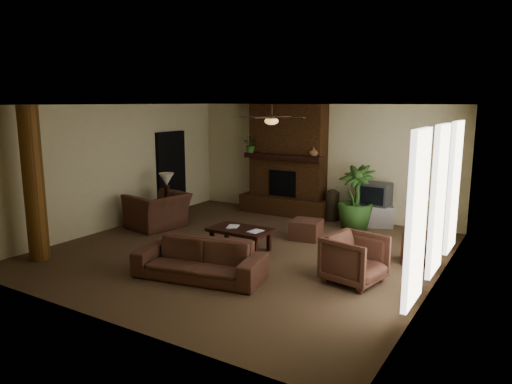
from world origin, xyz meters
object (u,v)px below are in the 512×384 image
Objects in this scene: armchair_left at (157,205)px; side_table_right at (417,248)px; sofa at (199,254)px; floor_plant at (355,211)px; side_table_left at (167,211)px; armchair_right at (355,257)px; coffee_table at (240,231)px; ottoman at (306,229)px; lamp_left at (167,181)px; floor_vase at (332,203)px; tv_stand at (374,215)px; log_column at (34,184)px; lamp_right at (418,209)px.

armchair_left is 5.69m from side_table_right.
floor_plant is at bearing 64.87° from sofa.
floor_plant is 2.64× the size of side_table_left.
side_table_left is at bearing 128.64° from sofa.
coffee_table is at bearing 89.89° from armchair_right.
floor_plant reaches higher than ottoman.
floor_vase is at bearing 34.69° from lamp_left.
tv_stand is at bearing 132.81° from armchair_left.
sofa is at bearing 14.35° from log_column.
armchair_right is at bearing -62.48° from floor_vase.
coffee_table is 0.83× the size of floor_plant.
log_column is at bearing -92.34° from side_table_left.
armchair_left reaches higher than coffee_table.
armchair_right is 0.72× the size of coffee_table.
lamp_left and lamp_right have the same top height.
armchair_left is at bearing -74.58° from lamp_left.
lamp_left is at bearing -155.11° from armchair_left.
armchair_left reaches higher than ottoman.
lamp_right is (1.74, -1.70, 0.60)m from floor_plant.
log_column is at bearing -149.90° from side_table_right.
floor_plant reaches higher than side_table_right.
side_table_left is 1.00× the size of side_table_right.
armchair_right reaches higher than sofa.
log_column is 6.60m from floor_vase.
side_table_right is 0.73m from lamp_right.
sofa is at bearing -80.80° from coffee_table.
side_table_right is at bearing -8.01° from ottoman.
armchair_left is 2.23× the size of side_table_right.
tv_stand is at bearing 123.98° from lamp_right.
log_column is at bearing -139.72° from coffee_table.
ottoman is at bearing -113.99° from floor_plant.
floor_vase is at bearing 139.19° from lamp_right.
ottoman is 0.92× the size of lamp_left.
armchair_right is 4.09m from floor_vase.
floor_vase is (0.61, 3.15, 0.06)m from coffee_table.
log_column is 1.32× the size of sofa.
lamp_right reaches higher than armchair_left.
tv_stand is 1.31× the size of lamp_left.
floor_plant is at bearing -145.72° from tv_stand.
armchair_right reaches higher than ottoman.
armchair_right is at bearing -14.78° from lamp_left.
armchair_left is at bearing 171.01° from coffee_table.
armchair_left is 2.04× the size of ottoman.
sofa is 3.90m from lamp_right.
floor_vase reaches higher than ottoman.
sofa is at bearing -40.45° from lamp_left.
tv_stand is at bearing 56.60° from floor_plant.
armchair_left is 5.01m from tv_stand.
side_table_right reaches higher than coffee_table.
side_table_left is 0.73m from lamp_left.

